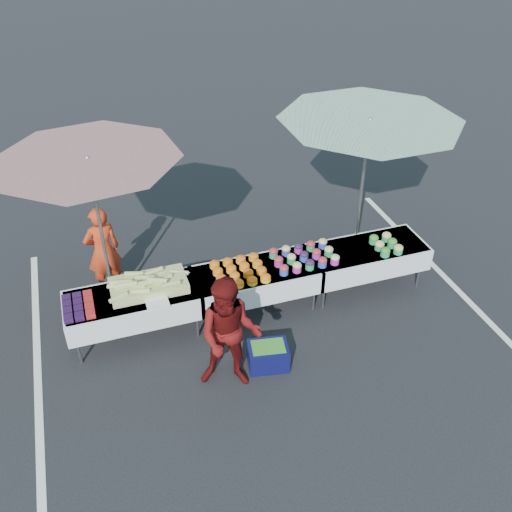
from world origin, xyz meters
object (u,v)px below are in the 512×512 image
object	(u,v)px
umbrella_right	(368,134)
table_right	(366,256)
vendor	(103,250)
storage_bin	(268,355)
table_left	(133,304)
umbrella_left	(90,172)
table_center	(256,279)
customer	(230,335)

from	to	relation	value
umbrella_right	table_right	bearing A→B (deg)	-92.05
vendor	storage_bin	distance (m)	3.06
table_left	table_right	distance (m)	3.60
table_left	table_right	size ratio (longest dim) A/B	1.00
umbrella_left	umbrella_right	distance (m)	3.87
table_right	umbrella_left	size ratio (longest dim) A/B	0.61
table_right	umbrella_right	xyz separation A→B (m)	(0.01, 0.40, 1.86)
table_right	table_center	bearing A→B (deg)	180.00
table_right	umbrella_left	world-z (taller)	umbrella_left
customer	table_left	bearing A→B (deg)	151.04
umbrella_left	storage_bin	distance (m)	3.38
table_left	umbrella_right	size ratio (longest dim) A/B	0.54
table_center	umbrella_right	distance (m)	2.63
table_center	vendor	distance (m)	2.40
table_right	customer	distance (m)	2.87
vendor	umbrella_left	size ratio (longest dim) A/B	0.49
table_left	storage_bin	distance (m)	2.00
table_left	table_center	xyz separation A→B (m)	(1.80, 0.00, 0.00)
storage_bin	table_center	bearing A→B (deg)	89.60
vendor	umbrella_left	bearing A→B (deg)	81.09
table_center	umbrella_right	bearing A→B (deg)	12.43
table_left	umbrella_right	xyz separation A→B (m)	(3.61, 0.40, 1.86)
umbrella_left	table_left	bearing A→B (deg)	-72.97
table_center	storage_bin	size ratio (longest dim) A/B	3.12
table_right	storage_bin	bearing A→B (deg)	-150.32
customer	storage_bin	size ratio (longest dim) A/B	2.78
vendor	storage_bin	size ratio (longest dim) A/B	2.49
vendor	umbrella_right	world-z (taller)	umbrella_right
table_left	customer	world-z (taller)	customer
customer	storage_bin	distance (m)	0.86
table_center	customer	size ratio (longest dim) A/B	1.12
customer	umbrella_right	world-z (taller)	umbrella_right
umbrella_right	table_left	bearing A→B (deg)	-173.68
umbrella_left	umbrella_right	size ratio (longest dim) A/B	0.88
storage_bin	umbrella_right	bearing A→B (deg)	47.54
umbrella_left	storage_bin	xyz separation A→B (m)	(1.82, -1.91, -2.11)
customer	umbrella_right	xyz separation A→B (m)	(2.58, 1.66, 1.61)
vendor	umbrella_right	bearing A→B (deg)	156.21
table_center	umbrella_left	xyz separation A→B (m)	(-2.03, 0.76, 1.71)
umbrella_left	storage_bin	bearing A→B (deg)	-46.37
vendor	customer	world-z (taller)	customer
table_left	storage_bin	bearing A→B (deg)	-35.91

